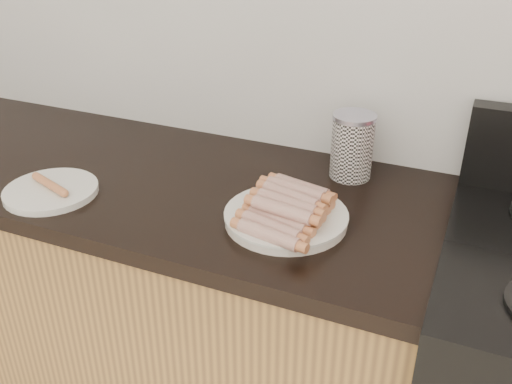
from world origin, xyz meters
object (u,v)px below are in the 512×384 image
at_px(main_plate, 286,219).
at_px(side_plate, 51,191).
at_px(canister, 352,146).
at_px(mug, 350,154).

xyz_separation_m(main_plate, side_plate, (-0.57, -0.10, -0.00)).
height_order(canister, mug, canister).
distance_m(canister, mug, 0.05).
height_order(side_plate, mug, mug).
xyz_separation_m(main_plate, mug, (0.06, 0.31, 0.04)).
distance_m(side_plate, mug, 0.75).
bearing_deg(main_plate, mug, 78.98).
bearing_deg(side_plate, canister, 30.59).
relative_size(side_plate, canister, 1.33).
bearing_deg(side_plate, main_plate, 10.05).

